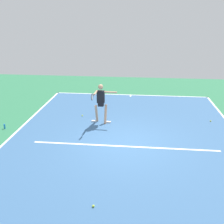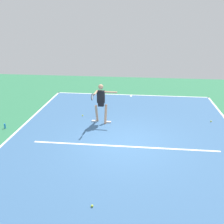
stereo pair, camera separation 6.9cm
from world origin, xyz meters
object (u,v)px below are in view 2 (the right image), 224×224
Objects in this scene: tennis_player at (101,101)px; tennis_ball_near_player at (83,115)px; tennis_ball_by_baseline at (92,206)px; water_bottle at (5,126)px; tennis_ball_centre_court at (211,121)px.

tennis_ball_near_player is at bearing -30.44° from tennis_player.
water_bottle is (4.75, -4.49, 0.08)m from tennis_ball_by_baseline.
tennis_player is at bearing -164.97° from water_bottle.
tennis_ball_by_baseline is 6.54m from water_bottle.
water_bottle is (9.27, 1.75, 0.08)m from tennis_ball_centre_court.
tennis_ball_by_baseline is (-0.60, 5.61, -1.03)m from tennis_player.
tennis_player is 5.73m from tennis_ball_by_baseline.
tennis_player is at bearing 146.07° from tennis_ball_near_player.
water_bottle reaches higher than tennis_ball_centre_court.
tennis_player is 8.39× the size of water_bottle.
water_bottle is (3.10, 1.82, 0.08)m from tennis_ball_near_player.
tennis_ball_centre_court is at bearing -169.42° from tennis_player.
tennis_player reaches higher than tennis_ball_near_player.
tennis_player is 27.95× the size of tennis_ball_by_baseline.
tennis_ball_centre_court is 7.71m from tennis_ball_by_baseline.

